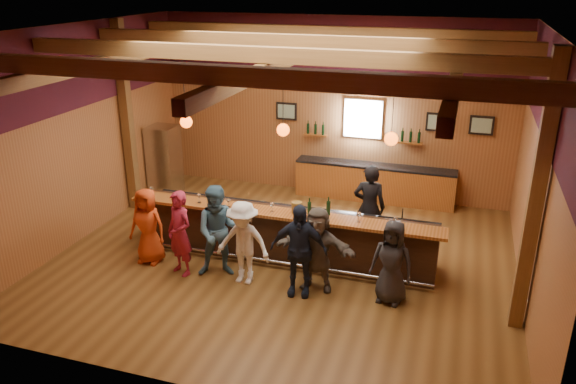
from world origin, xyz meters
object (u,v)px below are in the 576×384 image
bottle_a (309,208)px  ice_bucket (297,208)px  customer_denim (219,231)px  bartender (369,207)px  customer_dark (392,262)px  customer_redvest (180,233)px  customer_navy (299,250)px  stainless_fridge (164,160)px  customer_orange (148,226)px  back_bar_cabinet (374,183)px  bar_counter (287,233)px  customer_white (243,243)px  customer_brown (317,249)px

bottle_a → ice_bucket: bearing=-177.8°
customer_denim → bartender: bearing=18.0°
customer_dark → ice_bucket: size_ratio=6.89×
customer_dark → customer_redvest: bearing=-166.5°
customer_navy → stainless_fridge: bearing=134.8°
customer_orange → customer_navy: bearing=-4.0°
customer_navy → ice_bucket: customer_navy is taller
back_bar_cabinet → ice_bucket: bearing=-103.0°
stainless_fridge → customer_orange: size_ratio=1.16×
customer_redvest → customer_navy: 2.35m
customer_orange → customer_denim: 1.57m
back_bar_cabinet → stainless_fridge: 5.43m
bar_counter → customer_navy: bearing=-63.8°
back_bar_cabinet → customer_orange: bearing=-128.9°
back_bar_cabinet → customer_dark: customer_dark is taller
customer_denim → ice_bucket: size_ratio=8.09×
bar_counter → customer_dark: bearing=-25.2°
stainless_fridge → ice_bucket: 5.19m
back_bar_cabinet → bartender: size_ratio=2.20×
customer_white → bottle_a: 1.44m
customer_brown → bartender: 2.02m
customer_denim → customer_brown: customer_denim is taller
back_bar_cabinet → ice_bucket: 4.01m
stainless_fridge → customer_redvest: (2.41, -3.72, -0.06)m
bar_counter → customer_denim: size_ratio=3.49×
customer_redvest → customer_denim: (0.73, 0.18, 0.06)m
bottle_a → customer_brown: bearing=-64.4°
bartender → customer_white: bearing=43.3°
bar_counter → customer_navy: 1.49m
customer_brown → bartender: bartender is taller
customer_redvest → customer_dark: bearing=28.2°
customer_white → customer_brown: customer_white is taller
back_bar_cabinet → customer_dark: 4.76m
bar_counter → customer_white: bearing=-109.9°
stainless_fridge → ice_bucket: bearing=-31.6°
ice_bucket → customer_dark: bearing=-22.0°
customer_dark → customer_brown: bearing=-171.0°
customer_redvest → bottle_a: 2.50m
stainless_fridge → bottle_a: bearing=-30.2°
bartender → back_bar_cabinet: bearing=-87.5°
customer_navy → bartender: (0.86, 2.20, 0.04)m
bar_counter → customer_white: 1.33m
stainless_fridge → customer_navy: 6.05m
customer_brown → stainless_fridge: bearing=147.2°
customer_brown → customer_dark: customer_brown is taller
customer_navy → customer_dark: bearing=1.4°
customer_redvest → customer_white: 1.27m
bartender → bar_counter: bearing=26.7°
customer_dark → ice_bucket: customer_dark is taller
customer_orange → customer_dark: customer_orange is taller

